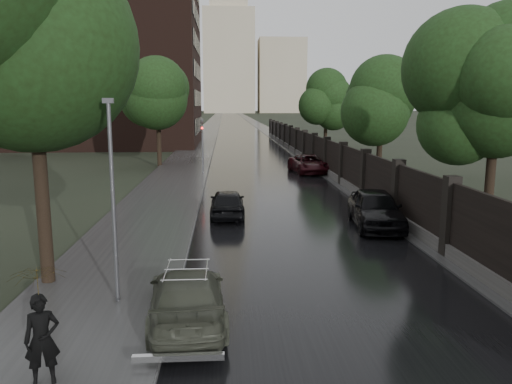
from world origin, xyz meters
name	(u,v)px	position (x,y,z in m)	size (l,w,h in m)	color
ground	(346,327)	(0.00, 0.00, 0.00)	(800.00, 800.00, 0.00)	black
road	(232,117)	(0.00, 190.00, 0.01)	(8.00, 420.00, 0.02)	black
sidewalk_left	(217,117)	(-6.00, 190.00, 0.08)	(4.00, 420.00, 0.16)	#2D2D2D
verge_right	(246,117)	(5.50, 190.00, 0.04)	(3.00, 420.00, 0.08)	#2D2D2D
fence_right	(310,151)	(4.60, 32.01, 1.01)	(0.45, 75.72, 2.70)	#383533
tree_left_near	(31,46)	(-7.60, 3.00, 6.42)	(5.44, 5.44, 9.16)	black
tree_left_far	(158,101)	(-8.00, 30.00, 5.24)	(4.25, 4.25, 7.39)	black
tree_right_a	(496,105)	(7.50, 8.00, 4.95)	(4.08, 4.08, 7.01)	black
tree_right_b	(381,105)	(7.50, 22.00, 4.95)	(4.08, 4.08, 7.01)	black
tree_right_c	(326,105)	(7.50, 40.00, 4.95)	(4.08, 4.08, 7.01)	black
lamp_post	(113,201)	(-5.40, 1.50, 2.67)	(0.25, 0.12, 5.11)	#59595E
traffic_light	(202,141)	(-4.30, 24.99, 2.40)	(0.16, 0.32, 4.00)	#59595E
brick_building	(96,62)	(-18.00, 52.00, 10.00)	(24.00, 18.00, 20.00)	black
stalinist_tower	(229,48)	(0.00, 300.00, 38.38)	(92.00, 30.00, 159.00)	tan
volga_sedan	(187,297)	(-3.60, 0.48, 0.61)	(1.72, 4.22, 1.22)	#3F4235
hatchback_left	(227,203)	(-2.63, 11.37, 0.64)	(1.51, 3.75, 1.28)	black
car_right_near	(376,209)	(3.40, 9.12, 0.78)	(1.84, 4.58, 1.56)	black
car_right_far	(309,164)	(3.40, 25.65, 0.67)	(2.22, 4.82, 1.34)	black
pedestrian_umbrella	(38,291)	(-5.88, -2.21, 1.85)	(1.19, 1.20, 2.53)	black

